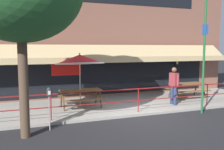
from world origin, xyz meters
The scene contains 10 objects.
ground_plane centered at (0.00, 0.00, 0.00)m, with size 120.00×120.00×0.00m, color #232326.
patio_deck centered at (0.00, 2.00, 0.05)m, with size 15.00×4.00×0.10m, color #9E998E.
restaurant_building centered at (0.00, 4.23, 4.03)m, with size 15.00×1.60×8.12m.
patio_railing centered at (0.00, 0.30, 0.80)m, with size 13.84×0.04×0.97m.
picnic_table_left centered at (-2.00, 1.89, 0.71)m, with size 1.80×1.42×0.76m.
picnic_table_centre centered at (3.66, 2.03, 0.71)m, with size 1.80×1.42×0.76m.
patio_umbrella_left centered at (-2.00, 2.00, 2.18)m, with size 2.14×2.14×2.39m.
pedestrian_walking centered at (2.11, 0.95, 1.06)m, with size 0.29×0.62×1.71m.
parking_meter_near centered at (-3.59, -0.50, 1.15)m, with size 0.15×0.16×1.42m.
street_sign_pole centered at (2.55, -0.45, 2.43)m, with size 0.28×0.09×4.75m.
Camera 1 is at (-4.40, -8.63, 2.69)m, focal length 40.00 mm.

